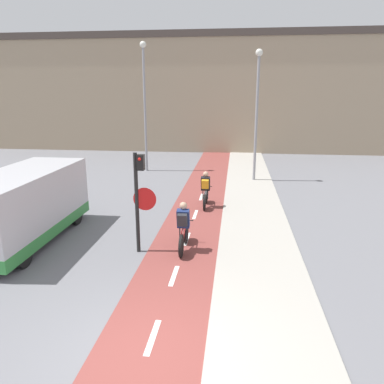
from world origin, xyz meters
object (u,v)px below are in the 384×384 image
cyclist_far (205,190)px  van (24,208)px  traffic_light_pole (139,192)px  street_lamp_sidewalk (257,102)px  cyclist_near (183,228)px  street_lamp_far (145,95)px

cyclist_far → van: (-5.30, -4.30, 0.39)m
traffic_light_pole → cyclist_far: 5.02m
street_lamp_sidewalk → cyclist_far: street_lamp_sidewalk is taller
street_lamp_sidewalk → cyclist_near: (-2.46, -9.49, -3.36)m
cyclist_near → cyclist_far: cyclist_near is taller
traffic_light_pole → street_lamp_sidewalk: 10.64m
traffic_light_pole → street_lamp_far: 12.20m
street_lamp_sidewalk → van: 12.35m
street_lamp_sidewalk → van: bearing=-128.6°
street_lamp_far → cyclist_near: 12.57m
traffic_light_pole → cyclist_far: size_ratio=1.79×
cyclist_far → van: 6.84m
traffic_light_pole → street_lamp_far: (-2.61, 11.63, 2.59)m
street_lamp_sidewalk → cyclist_far: 6.46m
cyclist_near → van: (-5.01, 0.11, 0.39)m
street_lamp_far → cyclist_near: (3.83, -11.39, -3.71)m
traffic_light_pole → street_lamp_far: bearing=102.6°
street_lamp_far → traffic_light_pole: bearing=-77.4°
cyclist_near → cyclist_far: (0.29, 4.41, -0.00)m
street_lamp_sidewalk → cyclist_near: size_ratio=3.88×
street_lamp_far → van: size_ratio=1.38×
traffic_light_pole → cyclist_near: size_ratio=1.73×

